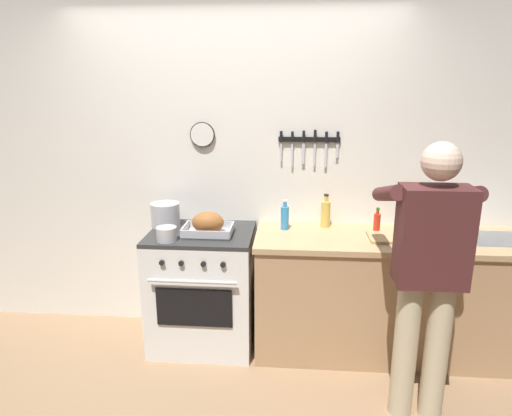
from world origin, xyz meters
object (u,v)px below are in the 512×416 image
Objects in this scene: roasting_pan at (208,225)px; bottle_wine_red at (408,214)px; saucepan at (167,234)px; bottle_cooking_oil at (326,213)px; bottle_dish_soap at (285,217)px; bottle_hot_sauce at (377,223)px; stove at (203,288)px; person_cook at (429,267)px; cutting_board at (395,238)px; stock_pot at (165,215)px; bottle_olive_oil at (408,220)px.

bottle_wine_red is (1.45, 0.21, 0.05)m from roasting_pan.
bottle_cooking_oil is at bearing 20.27° from saucepan.
bottle_wine_red is 1.35× the size of bottle_dish_soap.
bottle_dish_soap reaches higher than bottle_hot_sauce.
roasting_pan reaches higher than saucepan.
person_cook reaches higher than stove.
roasting_pan is 0.98× the size of cutting_board.
person_cook is at bearing -84.91° from cutting_board.
bottle_cooking_oil is (0.31, 0.09, 0.01)m from bottle_dish_soap.
roasting_pan is at bearing -25.69° from stock_pot.
bottle_hot_sauce is at bearing 10.88° from person_cook.
person_cook is 11.79× the size of saucepan.
bottle_dish_soap is (-0.77, 0.16, 0.08)m from cutting_board.
stove is at bearing -169.36° from bottle_dish_soap.
cutting_board is 0.19m from bottle_olive_oil.
bottle_hot_sauce is at bearing 6.40° from roasting_pan.
person_cook reaches higher than stock_pot.
person_cook is 1.50m from roasting_pan.
bottle_olive_oil reaches higher than bottle_dish_soap.
bottle_wine_red is 0.60m from bottle_cooking_oil.
roasting_pan is 1.39× the size of bottle_cooking_oil.
stock_pot is at bearing 174.26° from cutting_board.
cutting_board is at bearing -2.05° from stove.
bottle_olive_oil is at bearing -2.86° from bottle_dish_soap.
bottle_cooking_oil is 0.38m from bottle_hot_sauce.
saucepan is 0.54× the size of bottle_olive_oil.
bottle_cooking_oil is (-0.52, 0.87, 0.05)m from person_cook.
cutting_board is 1.91× the size of bottle_hot_sauce.
stove is 6.39× the size of saucepan.
saucepan is 1.19m from bottle_cooking_oil.
stove is at bearing -177.30° from bottle_olive_oil.
stove is 1.09m from bottle_cooking_oil.
bottle_wine_red reaches higher than bottle_cooking_oil.
bottle_olive_oil reaches higher than roasting_pan.
stove is 0.53m from roasting_pan.
person_cook is 6.39× the size of bottle_olive_oil.
stove is 3.98× the size of bottle_dish_soap.
roasting_pan is 0.30m from saucepan.
bottle_dish_soap is 0.32m from bottle_cooking_oil.
person_cook is 1.01m from bottle_cooking_oil.
stock_pot is 1.57m from bottle_hot_sauce.
person_cook is 4.61× the size of cutting_board.
stock_pot is (-0.29, 0.12, 0.54)m from stove.
person_cook is at bearing -43.29° from bottle_dish_soap.
cutting_board is 0.79m from bottle_dish_soap.
bottle_olive_oil reaches higher than stock_pot.
bottle_cooking_oil is (-0.58, 0.13, -0.00)m from bottle_olive_oil.
bottle_dish_soap reaches higher than cutting_board.
roasting_pan is 1.46m from bottle_wine_red.
stock_pot is at bearing 178.44° from bottle_olive_oil.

